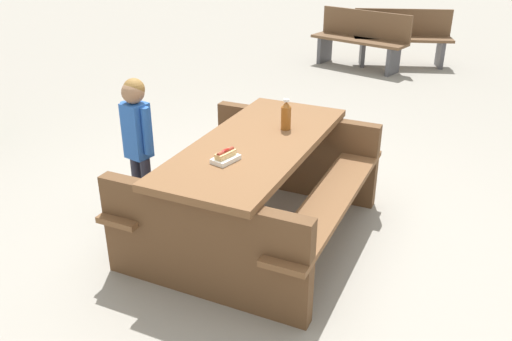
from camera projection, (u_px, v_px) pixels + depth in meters
ground_plane at (256, 233)px, 4.03m from camera, size 30.00×30.00×0.00m
picnic_table at (256, 181)px, 3.83m from camera, size 2.09×1.81×0.75m
soda_bottle at (286, 115)px, 3.87m from camera, size 0.07×0.07×0.23m
hotdog_tray at (226, 157)px, 3.39m from camera, size 0.21×0.18×0.08m
child_in_coat at (137, 131)px, 3.99m from camera, size 0.21×0.25×1.11m
park_bench_near at (361, 38)px, 8.24m from camera, size 1.08×1.51×0.85m
park_bench_mid at (402, 36)px, 8.36m from camera, size 0.52×1.53×0.85m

